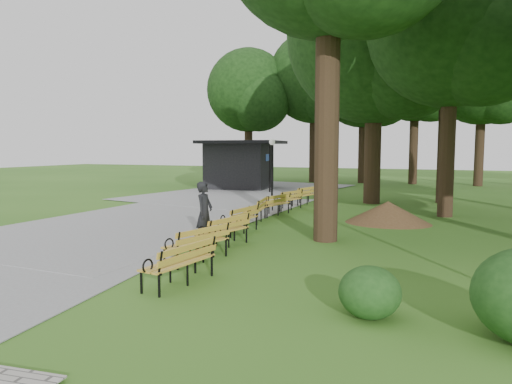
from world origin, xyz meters
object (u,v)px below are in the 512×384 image
at_px(bench_1, 196,243).
at_px(lawn_tree_2, 375,35).
at_px(bench_4, 255,210).
at_px(lawn_tree_4, 451,7).
at_px(lamp_post, 272,156).
at_px(bench_0, 179,263).
at_px(bench_6, 287,200).
at_px(lawn_tree_1, 452,23).
at_px(bench_2, 222,231).
at_px(bench_3, 238,219).
at_px(person, 204,213).
at_px(dirt_mound, 388,212).
at_px(bench_5, 274,204).
at_px(kiosk, 239,165).
at_px(bench_7, 303,195).

distance_m(bench_1, lawn_tree_2, 15.71).
height_order(bench_4, lawn_tree_4, lawn_tree_4).
relative_size(lamp_post, lawn_tree_2, 0.26).
bearing_deg(bench_1, lawn_tree_4, 175.71).
bearing_deg(lamp_post, bench_0, -77.05).
xyz_separation_m(lamp_post, bench_6, (1.96, -3.46, -1.85)).
bearing_deg(bench_4, bench_1, -1.60).
height_order(bench_6, lawn_tree_1, lawn_tree_1).
bearing_deg(lamp_post, bench_2, -76.74).
relative_size(bench_1, bench_3, 1.00).
height_order(bench_0, bench_6, same).
bearing_deg(bench_6, bench_4, 12.91).
relative_size(person, lamp_post, 0.56).
height_order(dirt_mound, bench_6, bench_6).
distance_m(bench_0, lawn_tree_1, 14.73).
height_order(bench_3, bench_5, same).
bearing_deg(kiosk, bench_6, -60.84).
xyz_separation_m(bench_4, bench_5, (0.08, 1.78, 0.00)).
relative_size(person, lawn_tree_1, 0.16).
distance_m(bench_6, bench_7, 2.19).
relative_size(kiosk, bench_7, 2.68).
xyz_separation_m(lamp_post, bench_7, (2.08, -1.28, -1.85)).
xyz_separation_m(lawn_tree_1, lawn_tree_4, (-0.04, 4.95, 1.92)).
bearing_deg(bench_3, lamp_post, -159.81).
xyz_separation_m(bench_4, bench_7, (0.19, 5.76, 0.00)).
distance_m(bench_1, lawn_tree_4, 18.40).
distance_m(person, bench_4, 4.31).
bearing_deg(bench_1, bench_2, -159.28).
relative_size(dirt_mound, lawn_tree_2, 0.21).
bearing_deg(bench_4, lamp_post, -175.46).
relative_size(bench_1, bench_5, 1.00).
xyz_separation_m(bench_3, bench_6, (-0.30, 5.95, 0.00)).
height_order(bench_2, bench_3, same).
bearing_deg(person, bench_3, -7.64).
bearing_deg(bench_7, lamp_post, -105.07).
bearing_deg(lamp_post, kiosk, 128.32).
relative_size(bench_0, bench_1, 1.00).
bearing_deg(bench_0, dirt_mound, 170.40).
bearing_deg(bench_0, lawn_tree_2, -177.67).
bearing_deg(lawn_tree_4, bench_2, -112.99).
relative_size(lamp_post, lawn_tree_4, 0.25).
xyz_separation_m(bench_7, lawn_tree_2, (3.00, 1.64, 7.62)).
bearing_deg(bench_6, bench_2, 19.32).
height_order(bench_6, lawn_tree_2, lawn_tree_2).
distance_m(bench_3, lawn_tree_1, 11.32).
bearing_deg(bench_1, bench_4, -155.30).
relative_size(lamp_post, lawn_tree_1, 0.30).
bearing_deg(lawn_tree_1, bench_7, 164.28).
height_order(person, bench_3, person).
bearing_deg(kiosk, lawn_tree_4, -21.46).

